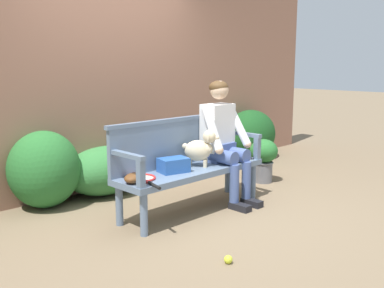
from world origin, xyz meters
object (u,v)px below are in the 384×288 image
(dog_on_bench, at_px, (201,148))
(potted_plant, at_px, (263,157))
(tennis_racket, at_px, (141,179))
(sports_bag, at_px, (174,165))
(baseball_glove, at_px, (135,178))
(person_seated, at_px, (223,137))
(garden_bench, at_px, (192,174))
(tennis_ball, at_px, (228,259))

(dog_on_bench, relative_size, potted_plant, 0.69)
(tennis_racket, bearing_deg, dog_on_bench, -0.74)
(sports_bag, bearing_deg, baseball_glove, -174.90)
(person_seated, height_order, baseball_glove, person_seated)
(person_seated, bearing_deg, garden_bench, 178.67)
(person_seated, bearing_deg, tennis_ball, -136.92)
(person_seated, relative_size, sports_bag, 4.72)
(baseball_glove, relative_size, tennis_ball, 3.33)
(baseball_glove, bearing_deg, tennis_ball, -103.97)
(person_seated, distance_m, tennis_racket, 1.14)
(tennis_ball, bearing_deg, person_seated, 43.08)
(garden_bench, bearing_deg, sports_bag, 176.99)
(person_seated, bearing_deg, sports_bag, 178.09)
(tennis_racket, distance_m, sports_bag, 0.41)
(dog_on_bench, bearing_deg, baseball_glove, -178.00)
(dog_on_bench, xyz_separation_m, tennis_ball, (-0.79, -1.06, -0.61))
(tennis_racket, xyz_separation_m, tennis_ball, (-0.02, -1.07, -0.43))
(person_seated, height_order, tennis_ball, person_seated)
(dog_on_bench, height_order, baseball_glove, dog_on_bench)
(tennis_racket, height_order, tennis_ball, tennis_racket)
(garden_bench, height_order, tennis_ball, garden_bench)
(potted_plant, bearing_deg, tennis_ball, -149.91)
(potted_plant, bearing_deg, tennis_racket, -176.02)
(garden_bench, height_order, dog_on_bench, dog_on_bench)
(tennis_ball, bearing_deg, sports_bag, 68.46)
(baseball_glove, bearing_deg, person_seated, -17.70)
(person_seated, bearing_deg, dog_on_bench, 178.56)
(garden_bench, relative_size, dog_on_bench, 4.50)
(garden_bench, bearing_deg, tennis_ball, -122.10)
(sports_bag, bearing_deg, person_seated, -1.91)
(person_seated, height_order, sports_bag, person_seated)
(dog_on_bench, distance_m, tennis_racket, 0.79)
(person_seated, height_order, potted_plant, person_seated)
(tennis_racket, relative_size, baseball_glove, 2.65)
(garden_bench, xyz_separation_m, tennis_racket, (-0.65, 0.01, 0.07))
(garden_bench, distance_m, sports_bag, 0.28)
(tennis_ball, distance_m, potted_plant, 2.45)
(person_seated, xyz_separation_m, dog_on_bench, (-0.34, 0.01, -0.08))
(tennis_racket, relative_size, tennis_ball, 8.82)
(garden_bench, height_order, tennis_racket, tennis_racket)
(baseball_glove, xyz_separation_m, sports_bag, (0.51, 0.05, 0.03))
(person_seated, xyz_separation_m, sports_bag, (-0.70, 0.02, -0.20))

